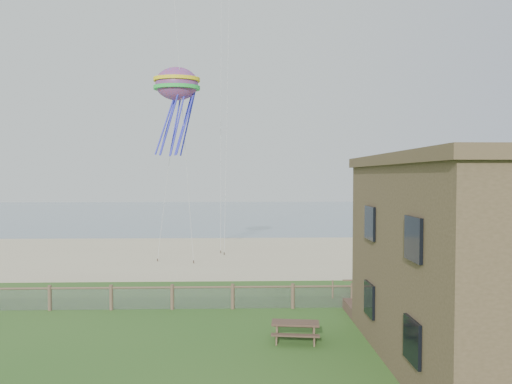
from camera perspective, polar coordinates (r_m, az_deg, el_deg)
ground at (r=17.79m, az=-3.35°, el=-19.85°), size 160.00×160.00×0.00m
sand_beach at (r=39.07m, az=-2.41°, el=-7.75°), size 72.00×20.00×0.02m
ocean at (r=82.77m, az=-2.03°, el=-2.59°), size 160.00×68.00×0.02m
chainlink_fence at (r=23.32m, az=-2.92°, el=-13.09°), size 36.20×0.20×1.25m
motel_deck at (r=25.68m, az=28.26°, el=-12.60°), size 15.00×2.00×0.50m
picnic_table at (r=19.21m, az=4.93°, el=-16.90°), size 2.05×1.65×0.80m
octopus_kite at (r=32.99m, az=-9.86°, el=10.23°), size 3.67×2.93×6.73m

